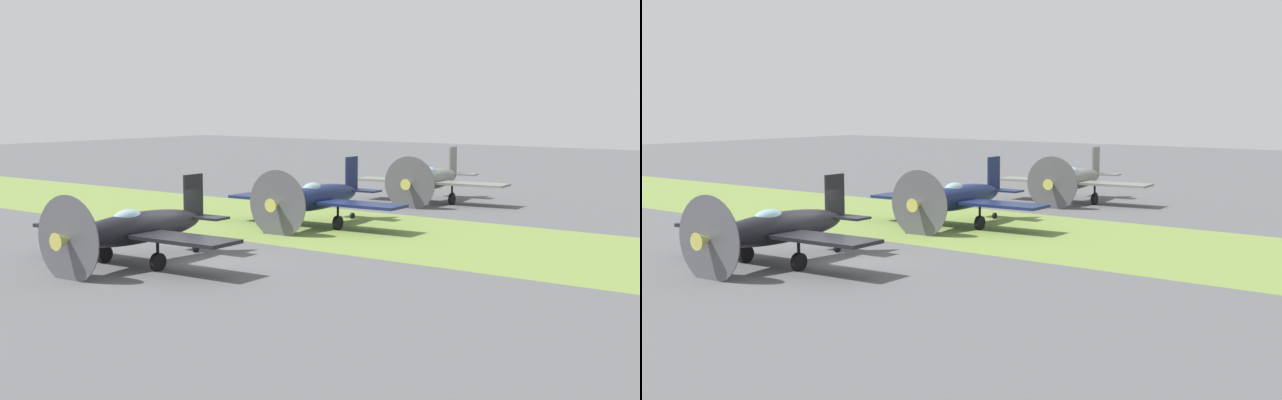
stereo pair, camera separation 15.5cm
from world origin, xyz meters
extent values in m
plane|color=#515154|center=(0.00, 0.00, 0.00)|extent=(160.00, 160.00, 0.00)
cube|color=olive|center=(0.00, -9.80, 0.00)|extent=(120.00, 11.00, 0.01)
ellipsoid|color=black|center=(1.19, 1.71, 1.34)|extent=(1.55, 6.35, 1.15)
cube|color=black|center=(1.16, 2.08, 1.20)|extent=(8.96, 2.14, 0.13)
cube|color=black|center=(1.37, -1.15, 2.17)|extent=(0.16, 1.02, 1.76)
cube|color=black|center=(1.37, -1.15, 1.43)|extent=(3.01, 1.02, 0.09)
cone|color=#B7B24C|center=(0.97, 5.07, 1.34)|extent=(0.63, 0.68, 0.59)
cylinder|color=#4C4C51|center=(0.98, 4.89, 1.34)|extent=(2.96, 0.23, 2.96)
ellipsoid|color=#8CB2C6|center=(1.15, 2.26, 1.74)|extent=(0.73, 1.33, 0.65)
cylinder|color=black|center=(-0.18, 2.08, 0.31)|extent=(0.24, 0.64, 0.63)
cylinder|color=black|center=(-0.18, 2.08, 0.76)|extent=(0.11, 0.11, 0.89)
cylinder|color=black|center=(2.50, 2.25, 0.31)|extent=(0.24, 0.64, 0.63)
cylinder|color=black|center=(2.50, 2.25, 0.76)|extent=(0.11, 0.11, 0.89)
cylinder|color=black|center=(1.38, -1.25, 0.15)|extent=(0.13, 0.30, 0.30)
ellipsoid|color=#141E47|center=(1.80, -9.62, 1.36)|extent=(1.58, 6.45, 1.16)
cube|color=#141E47|center=(1.78, -9.25, 1.22)|extent=(9.10, 2.18, 0.13)
cube|color=#141E47|center=(1.99, -12.53, 2.21)|extent=(0.16, 1.04, 1.78)
cube|color=#141E47|center=(1.99, -12.53, 1.46)|extent=(3.05, 1.04, 0.09)
cone|color=#B7B24C|center=(1.58, -6.20, 1.36)|extent=(0.64, 0.69, 0.60)
cylinder|color=#4C4C51|center=(1.59, -6.39, 1.36)|extent=(3.00, 0.23, 3.01)
ellipsoid|color=#8CB2C6|center=(1.77, -9.06, 1.77)|extent=(0.74, 1.35, 0.66)
cylinder|color=black|center=(0.41, -9.24, 0.32)|extent=(0.25, 0.65, 0.64)
cylinder|color=black|center=(0.41, -9.24, 0.77)|extent=(0.11, 0.11, 0.90)
cylinder|color=black|center=(3.13, -9.06, 0.32)|extent=(0.25, 0.65, 0.64)
cylinder|color=black|center=(3.13, -9.06, 0.77)|extent=(0.11, 0.11, 0.90)
cylinder|color=black|center=(2.00, -12.62, 0.15)|extent=(0.13, 0.31, 0.30)
ellipsoid|color=slate|center=(2.21, -20.97, 1.35)|extent=(1.86, 6.43, 1.16)
cube|color=slate|center=(2.16, -20.59, 1.21)|extent=(9.07, 2.57, 0.13)
cube|color=slate|center=(2.53, -23.84, 2.19)|extent=(0.21, 1.03, 1.77)
cube|color=slate|center=(2.53, -23.84, 1.45)|extent=(3.06, 1.17, 0.09)
cone|color=#B7B24C|center=(1.83, -17.58, 1.35)|extent=(0.67, 0.72, 0.60)
cylinder|color=#4C4C51|center=(1.85, -17.77, 1.35)|extent=(2.97, 0.37, 2.98)
ellipsoid|color=#8CB2C6|center=(2.14, -20.41, 1.76)|extent=(0.79, 1.37, 0.65)
cylinder|color=black|center=(0.81, -20.65, 0.32)|extent=(0.27, 0.65, 0.63)
cylinder|color=black|center=(0.81, -20.65, 0.76)|extent=(0.11, 0.11, 0.90)
cylinder|color=black|center=(3.50, -20.35, 0.32)|extent=(0.27, 0.65, 0.63)
cylinder|color=black|center=(3.50, -20.35, 0.76)|extent=(0.11, 0.11, 0.90)
cylinder|color=black|center=(2.54, -23.93, 0.15)|extent=(0.14, 0.31, 0.30)
cone|color=orange|center=(9.45, -5.36, 0.22)|extent=(0.36, 0.36, 0.44)
camera|label=1|loc=(-22.23, 21.61, 5.89)|focal=47.73mm
camera|label=2|loc=(-22.35, 21.52, 5.89)|focal=47.73mm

